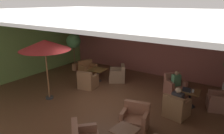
% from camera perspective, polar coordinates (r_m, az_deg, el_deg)
% --- Properties ---
extents(ground_plane, '(10.65, 8.71, 0.02)m').
position_cam_1_polar(ground_plane, '(8.73, -1.63, -9.36)').
color(ground_plane, '#553421').
extents(wall_back_brick, '(10.65, 0.08, 3.47)m').
position_cam_1_polar(wall_back_brick, '(11.79, 10.76, 6.30)').
color(wall_back_brick, brown).
rests_on(wall_back_brick, ground_plane).
extents(wall_left_accent, '(0.08, 8.71, 3.47)m').
position_cam_1_polar(wall_left_accent, '(11.93, -22.84, 5.39)').
color(wall_left_accent, olive).
rests_on(wall_left_accent, ground_plane).
extents(ceiling_slab, '(10.65, 8.71, 0.06)m').
position_cam_1_polar(ceiling_slab, '(7.83, -1.85, 14.33)').
color(ceiling_slab, silver).
rests_on(ceiling_slab, wall_back_brick).
extents(cafe_table_front_left, '(0.74, 0.74, 0.62)m').
position_cam_1_polar(cafe_table_front_left, '(8.76, 19.86, -7.02)').
color(cafe_table_front_left, black).
rests_on(cafe_table_front_left, ground_plane).
extents(armchair_front_left_north, '(0.84, 0.84, 0.83)m').
position_cam_1_polar(armchair_front_left_north, '(7.93, 16.56, -10.32)').
color(armchair_front_left_north, '#87603E').
rests_on(armchair_front_left_north, ground_plane).
extents(armchair_front_left_east, '(0.99, 0.94, 0.85)m').
position_cam_1_polar(armchair_front_left_east, '(8.99, 26.60, -8.16)').
color(armchair_front_left_east, brown).
rests_on(armchair_front_left_east, ground_plane).
extents(armchair_front_left_south, '(1.04, 1.04, 0.92)m').
position_cam_1_polar(armchair_front_left_south, '(9.62, 16.21, -5.23)').
color(armchair_front_left_south, '#915545').
rests_on(armchair_front_left_south, ground_plane).
extents(cafe_table_front_right, '(0.82, 0.82, 0.62)m').
position_cam_1_polar(cafe_table_front_right, '(10.80, -3.77, -1.23)').
color(cafe_table_front_right, black).
rests_on(cafe_table_front_right, ground_plane).
extents(armchair_front_right_north, '(1.06, 1.06, 0.83)m').
position_cam_1_polar(armchair_front_right_north, '(10.84, 1.52, -2.18)').
color(armchair_front_right_north, '#7F5F46').
rests_on(armchair_front_right_north, ground_plane).
extents(armchair_front_right_east, '(0.96, 0.99, 0.82)m').
position_cam_1_polar(armchair_front_right_east, '(11.66, -6.44, -0.84)').
color(armchair_front_right_east, '#935D36').
rests_on(armchair_front_right_east, ground_plane).
extents(armchair_front_right_south, '(0.86, 0.90, 0.85)m').
position_cam_1_polar(armchair_front_right_south, '(10.04, -6.38, -3.82)').
color(armchair_front_right_south, brown).
rests_on(armchair_front_right_south, ground_plane).
extents(armchair_mid_center_south, '(0.96, 0.89, 0.82)m').
position_cam_1_polar(armchair_mid_center_south, '(7.01, 6.04, -13.71)').
color(armchair_mid_center_south, brown).
rests_on(armchair_mid_center_south, ground_plane).
extents(patio_umbrella_tall_red, '(1.98, 1.98, 2.45)m').
position_cam_1_polar(patio_umbrella_tall_red, '(8.75, -17.29, 5.49)').
color(patio_umbrella_tall_red, '#2D2D2D').
rests_on(patio_umbrella_tall_red, ground_plane).
extents(potted_tree_mid_left, '(0.80, 0.80, 2.12)m').
position_cam_1_polar(potted_tree_mid_left, '(12.44, -10.08, 6.26)').
color(potted_tree_mid_left, '#A96D49').
rests_on(potted_tree_mid_left, ground_plane).
extents(patron_blue_shirt, '(0.40, 0.41, 0.63)m').
position_cam_1_polar(patron_blue_shirt, '(9.45, 16.54, -3.12)').
color(patron_blue_shirt, '#4A7C53').
rests_on(patron_blue_shirt, ground_plane).
extents(patron_by_window, '(0.40, 0.29, 0.63)m').
position_cam_1_polar(patron_by_window, '(7.79, 16.93, -7.62)').
color(patron_by_window, '#322F34').
rests_on(patron_by_window, ground_plane).
extents(iced_drink_cup, '(0.08, 0.08, 0.11)m').
position_cam_1_polar(iced_drink_cup, '(8.59, 20.54, -5.96)').
color(iced_drink_cup, white).
rests_on(iced_drink_cup, cafe_table_front_left).
extents(open_laptop, '(0.33, 0.25, 0.20)m').
position_cam_1_polar(open_laptop, '(8.58, 19.11, -5.86)').
color(open_laptop, '#9EA0A5').
rests_on(open_laptop, cafe_table_front_left).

